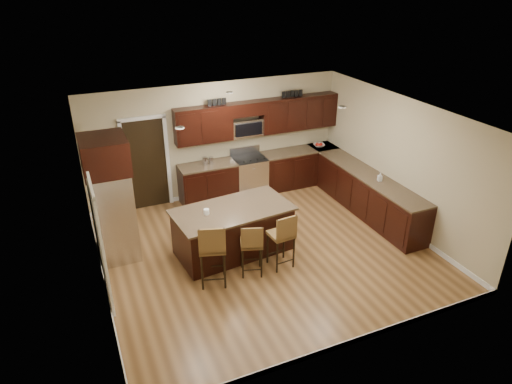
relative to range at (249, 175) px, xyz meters
name	(u,v)px	position (x,y,z in m)	size (l,w,h in m)	color
floor	(265,250)	(-0.68, -2.45, -0.47)	(6.00, 6.00, 0.00)	brown
ceiling	(267,115)	(-0.68, -2.45, 2.23)	(6.00, 6.00, 0.00)	silver
wall_back	(217,140)	(-0.68, 0.30, 0.88)	(6.00, 6.00, 0.00)	tan
wall_left	(93,220)	(-3.68, -2.45, 0.88)	(5.50, 5.50, 0.00)	tan
wall_right	(399,163)	(2.32, -2.45, 0.88)	(5.50, 5.50, 0.00)	tan
base_cabinets	(315,183)	(1.22, -1.01, -0.01)	(4.02, 3.96, 0.92)	black
upper_cabinets	(261,117)	(0.36, 0.13, 1.37)	(4.00, 0.33, 0.80)	black
range	(249,175)	(0.00, 0.00, 0.00)	(0.76, 0.64, 1.11)	silver
microwave	(246,127)	(0.00, 0.15, 1.15)	(0.76, 0.31, 0.40)	silver
doorway	(147,164)	(-2.33, 0.28, 0.56)	(0.85, 0.03, 2.06)	black
pantry_door	(100,247)	(-3.66, -2.75, 0.55)	(0.03, 0.80, 2.04)	white
letter_decor	(255,98)	(0.22, 0.13, 1.82)	(2.20, 0.03, 0.15)	black
island	(233,232)	(-1.25, -2.22, -0.04)	(2.30, 1.37, 0.92)	black
stool_left	(212,248)	(-1.93, -3.06, 0.27)	(0.56, 0.56, 1.19)	brown
stool_mid	(252,244)	(-1.22, -3.05, 0.16)	(0.48, 0.48, 1.02)	brown
stool_right	(283,235)	(-0.62, -3.06, 0.21)	(0.44, 0.44, 1.09)	brown
refrigerator	(111,198)	(-3.30, -1.45, 0.74)	(0.79, 0.92, 2.35)	silver
floor_mat	(251,207)	(-0.25, -0.72, -0.47)	(0.81, 0.54, 0.01)	brown
fruit_bowl	(319,145)	(1.89, 0.00, 0.48)	(0.28, 0.28, 0.07)	silver
soap_bottle	(380,177)	(2.02, -2.28, 0.54)	(0.08, 0.08, 0.18)	#B2B2B2
canister_tall	(205,161)	(-1.07, 0.00, 0.54)	(0.12, 0.12, 0.18)	silver
canister_short	(211,161)	(-0.93, 0.00, 0.53)	(0.11, 0.11, 0.17)	silver
island_jar	(206,212)	(-1.75, -2.22, 0.50)	(0.10, 0.10, 0.10)	white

